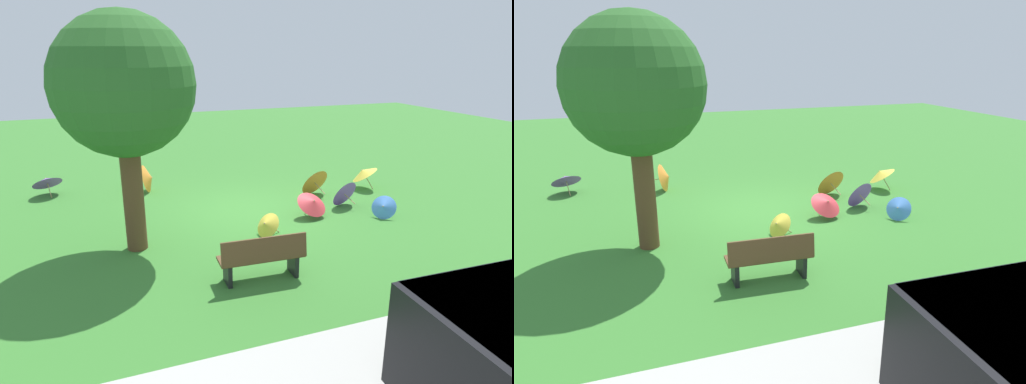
{
  "view_description": "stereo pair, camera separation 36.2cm",
  "coord_description": "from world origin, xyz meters",
  "views": [
    {
      "loc": [
        3.5,
        10.4,
        4.06
      ],
      "look_at": [
        -0.23,
        0.3,
        0.6
      ],
      "focal_mm": 30.95,
      "sensor_mm": 36.0,
      "label": 1
    },
    {
      "loc": [
        3.16,
        10.52,
        4.06
      ],
      "look_at": [
        -0.23,
        0.3,
        0.6
      ],
      "focal_mm": 30.95,
      "sensor_mm": 36.0,
      "label": 2
    }
  ],
  "objects": [
    {
      "name": "ground",
      "position": [
        0.0,
        0.0,
        0.0
      ],
      "size": [
        40.0,
        40.0,
        0.0
      ],
      "primitive_type": "plane",
      "color": "#387A2D"
    },
    {
      "name": "parasol_blue_0",
      "position": [
        -3.15,
        1.69,
        0.3
      ],
      "size": [
        0.73,
        0.75,
        0.6
      ],
      "color": "tan",
      "rests_on": "ground"
    },
    {
      "name": "shade_tree",
      "position": [
        2.89,
        1.37,
        3.38
      ],
      "size": [
        2.79,
        2.79,
        4.83
      ],
      "color": "brown",
      "rests_on": "ground"
    },
    {
      "name": "parasol_purple_0",
      "position": [
        -2.65,
        0.53,
        0.39
      ],
      "size": [
        0.9,
        0.78,
        0.78
      ],
      "color": "tan",
      "rests_on": "ground"
    },
    {
      "name": "parasol_red_0",
      "position": [
        -1.49,
        1.03,
        0.4
      ],
      "size": [
        0.96,
        0.93,
        0.69
      ],
      "color": "tan",
      "rests_on": "ground"
    },
    {
      "name": "parasol_yellow_2",
      "position": [
        -4.09,
        -0.66,
        0.51
      ],
      "size": [
        1.11,
        1.12,
        0.8
      ],
      "color": "tan",
      "rests_on": "ground"
    },
    {
      "name": "parasol_orange_1",
      "position": [
        -2.35,
        -0.61,
        0.43
      ],
      "size": [
        1.01,
        0.88,
        0.86
      ],
      "color": "tan",
      "rests_on": "ground"
    },
    {
      "name": "park_bench",
      "position": [
        0.87,
        3.6,
        0.47
      ],
      "size": [
        1.62,
        0.55,
        0.9
      ],
      "color": "brown",
      "rests_on": "ground"
    },
    {
      "name": "parasol_orange_0",
      "position": [
        2.12,
        -2.58,
        0.43
      ],
      "size": [
        0.93,
        0.91,
        0.85
      ],
      "color": "tan",
      "rests_on": "ground"
    },
    {
      "name": "parasol_yellow_0",
      "position": [
        0.06,
        1.77,
        0.3
      ],
      "size": [
        0.71,
        0.73,
        0.59
      ],
      "color": "tan",
      "rests_on": "ground"
    },
    {
      "name": "parasol_purple_1",
      "position": [
        4.96,
        -3.24,
        0.45
      ],
      "size": [
        1.05,
        1.02,
        0.75
      ],
      "color": "tan",
      "rests_on": "ground"
    }
  ]
}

